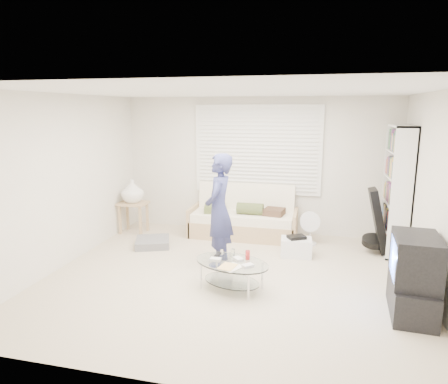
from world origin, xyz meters
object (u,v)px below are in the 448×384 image
(futon_sofa, at_px, (243,220))
(bookshelf, at_px, (397,190))
(coffee_table, at_px, (232,267))
(tv_unit, at_px, (414,277))

(futon_sofa, distance_m, bookshelf, 2.61)
(futon_sofa, xyz_separation_m, bookshelf, (2.50, -0.26, 0.71))
(futon_sofa, distance_m, coffee_table, 2.22)
(bookshelf, bearing_deg, tv_unit, -93.41)
(bookshelf, bearing_deg, coffee_table, -138.84)
(tv_unit, xyz_separation_m, coffee_table, (-2.11, 0.15, -0.15))
(bookshelf, distance_m, coffee_table, 3.05)
(futon_sofa, xyz_separation_m, coffee_table, (0.27, -2.21, -0.01))
(bookshelf, bearing_deg, futon_sofa, 174.14)
(futon_sofa, bearing_deg, bookshelf, -5.86)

